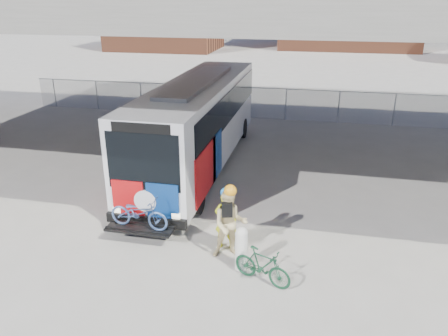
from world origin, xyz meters
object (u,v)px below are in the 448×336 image
(cyclist_hivis, at_px, (226,219))
(cyclist_tan, at_px, (230,223))
(bike_parked, at_px, (262,266))
(bus, at_px, (198,117))
(bollard, at_px, (241,247))

(cyclist_hivis, xyz_separation_m, cyclist_tan, (0.21, -0.41, 0.12))
(cyclist_hivis, xyz_separation_m, bike_parked, (1.26, -1.44, -0.43))
(bus, xyz_separation_m, cyclist_hivis, (2.53, -6.32, -1.20))
(bus, bearing_deg, bollard, -66.54)
(bus, height_order, bollard, bus)
(bike_parked, bearing_deg, bus, 47.82)
(bollard, xyz_separation_m, cyclist_tan, (-0.42, 0.55, 0.36))
(bollard, distance_m, bike_parked, 0.81)
(cyclist_hivis, bearing_deg, cyclist_tan, 114.37)
(bus, relative_size, bollard, 10.42)
(bollard, height_order, cyclist_hivis, cyclist_hivis)
(cyclist_hivis, bearing_deg, bike_parked, 128.54)
(bus, bearing_deg, bike_parked, -63.99)
(bollard, bearing_deg, bike_parked, -37.35)
(cyclist_hivis, distance_m, bike_parked, 1.96)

